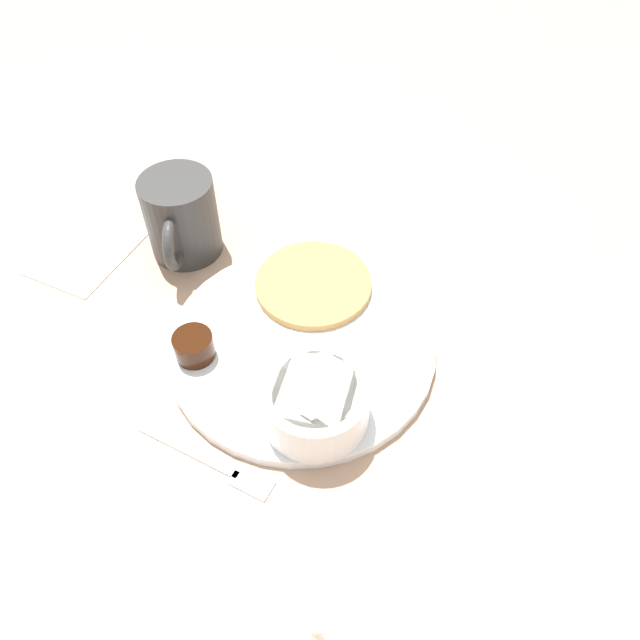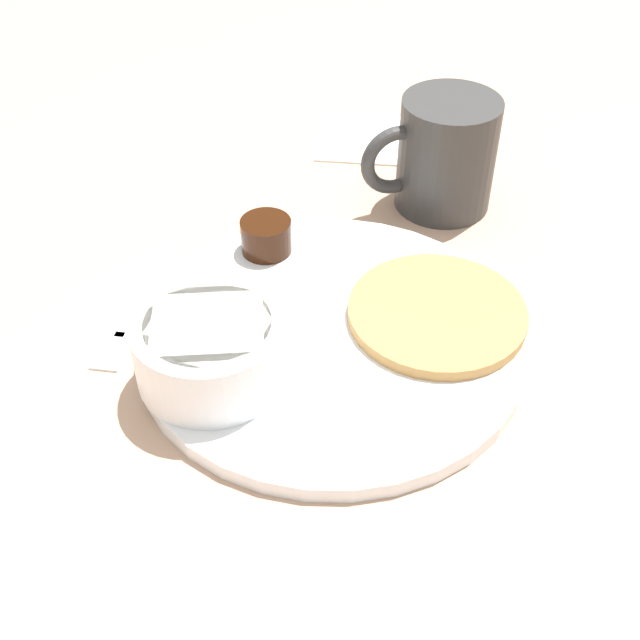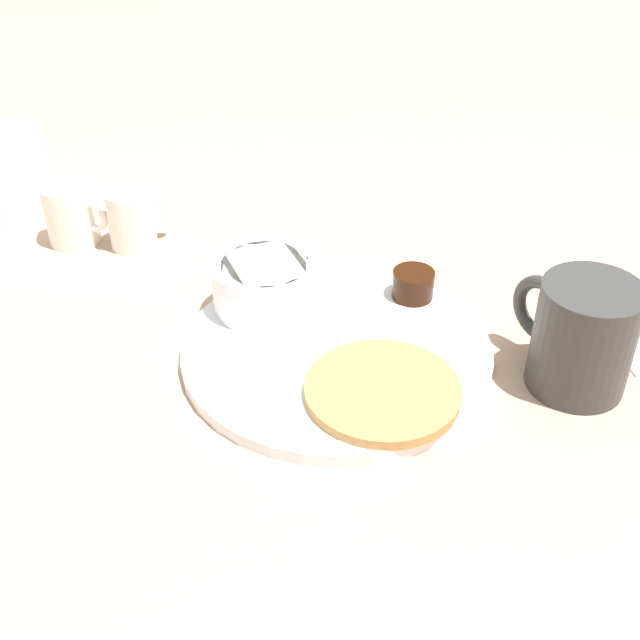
% 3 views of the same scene
% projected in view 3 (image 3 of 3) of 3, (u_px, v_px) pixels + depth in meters
% --- Properties ---
extents(ground_plane, '(4.00, 4.00, 0.00)m').
position_uv_depth(ground_plane, '(336.00, 356.00, 0.70)').
color(ground_plane, tan).
extents(plate, '(0.27, 0.27, 0.01)m').
position_uv_depth(plate, '(336.00, 350.00, 0.70)').
color(plate, white).
rests_on(plate, ground_plane).
extents(pancake_stack, '(0.13, 0.13, 0.01)m').
position_uv_depth(pancake_stack, '(383.00, 391.00, 0.64)').
color(pancake_stack, '#B78447').
rests_on(pancake_stack, plate).
extents(bowl, '(0.10, 0.10, 0.05)m').
position_uv_depth(bowl, '(266.00, 283.00, 0.73)').
color(bowl, white).
rests_on(bowl, plate).
extents(syrup_cup, '(0.04, 0.04, 0.03)m').
position_uv_depth(syrup_cup, '(413.00, 284.00, 0.75)').
color(syrup_cup, black).
rests_on(syrup_cup, plate).
extents(butter_ramekin, '(0.04, 0.04, 0.04)m').
position_uv_depth(butter_ramekin, '(269.00, 279.00, 0.75)').
color(butter_ramekin, white).
rests_on(butter_ramekin, plate).
extents(coffee_mug, '(0.10, 0.09, 0.10)m').
position_uv_depth(coffee_mug, '(581.00, 336.00, 0.64)').
color(coffee_mug, '#333333').
rests_on(coffee_mug, ground_plane).
extents(creamer_pitcher_near, '(0.05, 0.07, 0.06)m').
position_uv_depth(creamer_pitcher_near, '(132.00, 218.00, 0.84)').
color(creamer_pitcher_near, white).
rests_on(creamer_pitcher_near, ground_plane).
extents(creamer_pitcher_far, '(0.05, 0.08, 0.07)m').
position_uv_depth(creamer_pitcher_far, '(71.00, 213.00, 0.84)').
color(creamer_pitcher_far, white).
rests_on(creamer_pitcher_far, ground_plane).
extents(fork, '(0.04, 0.14, 0.00)m').
position_uv_depth(fork, '(311.00, 265.00, 0.82)').
color(fork, silver).
rests_on(fork, ground_plane).
extents(second_mug, '(0.10, 0.11, 0.10)m').
position_uv_depth(second_mug, '(2.00, 174.00, 0.88)').
color(second_mug, white).
rests_on(second_mug, ground_plane).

